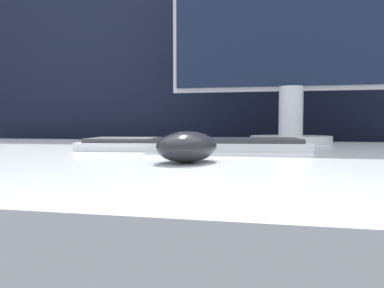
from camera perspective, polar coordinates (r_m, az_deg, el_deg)
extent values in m
cube|color=black|center=(1.31, 8.55, -4.56)|extent=(5.00, 0.03, 1.30)
ellipsoid|color=#232328|center=(0.51, -0.73, -0.43)|extent=(0.10, 0.12, 0.04)
cube|color=white|center=(0.75, 0.19, -0.30)|extent=(0.46, 0.19, 0.02)
cube|color=#38383D|center=(0.75, 0.19, 0.61)|extent=(0.43, 0.17, 0.01)
cylinder|color=silver|center=(1.04, 14.78, 0.66)|extent=(0.22, 0.22, 0.02)
cylinder|color=silver|center=(1.04, 14.83, 4.85)|extent=(0.06, 0.06, 0.13)
cube|color=silver|center=(1.09, 15.03, 18.80)|extent=(0.65, 0.01, 0.42)
cube|color=#141E38|center=(1.08, 15.04, 18.87)|extent=(0.63, 0.02, 0.39)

